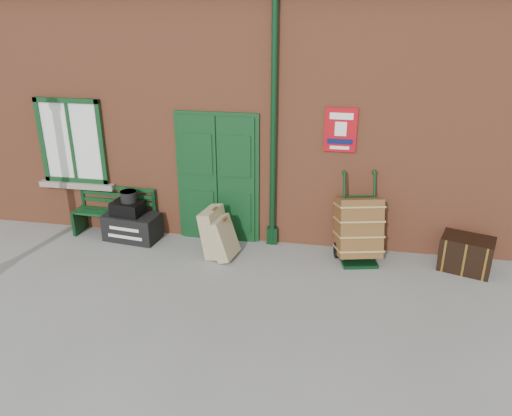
% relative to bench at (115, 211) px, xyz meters
% --- Properties ---
extents(ground, '(80.00, 80.00, 0.00)m').
position_rel_bench_xyz_m(ground, '(2.17, -1.32, -0.45)').
color(ground, gray).
rests_on(ground, ground).
extents(station_building, '(10.30, 4.30, 4.36)m').
position_rel_bench_xyz_m(station_building, '(2.16, 2.17, 1.71)').
color(station_building, '#964E30').
rests_on(station_building, ground).
extents(bench, '(1.47, 0.52, 0.90)m').
position_rel_bench_xyz_m(bench, '(0.00, 0.00, 0.00)').
color(bench, '#0F3919').
rests_on(bench, ground).
extents(houdini_trunk, '(0.99, 0.62, 0.47)m').
position_rel_bench_xyz_m(houdini_trunk, '(0.36, -0.15, -0.22)').
color(houdini_trunk, black).
rests_on(houdini_trunk, ground).
extents(strongbox, '(0.56, 0.43, 0.23)m').
position_rel_bench_xyz_m(strongbox, '(0.31, -0.15, 0.13)').
color(strongbox, black).
rests_on(strongbox, houdini_trunk).
extents(hatbox, '(0.31, 0.31, 0.19)m').
position_rel_bench_xyz_m(hatbox, '(0.34, -0.12, 0.34)').
color(hatbox, black).
rests_on(hatbox, strongbox).
extents(suitcase_back, '(0.44, 0.61, 0.80)m').
position_rel_bench_xyz_m(suitcase_back, '(1.93, -0.43, -0.05)').
color(suitcase_back, tan).
rests_on(suitcase_back, ground).
extents(suitcase_front, '(0.48, 0.57, 0.70)m').
position_rel_bench_xyz_m(suitcase_front, '(2.11, -0.53, -0.10)').
color(suitcase_front, tan).
rests_on(suitcase_front, ground).
extents(porter_trolley, '(0.83, 0.87, 1.41)m').
position_rel_bench_xyz_m(porter_trolley, '(4.25, -0.18, 0.10)').
color(porter_trolley, black).
rests_on(porter_trolley, ground).
extents(dark_trunk, '(0.87, 0.71, 0.55)m').
position_rel_bench_xyz_m(dark_trunk, '(5.92, -0.25, -0.18)').
color(dark_trunk, black).
rests_on(dark_trunk, ground).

